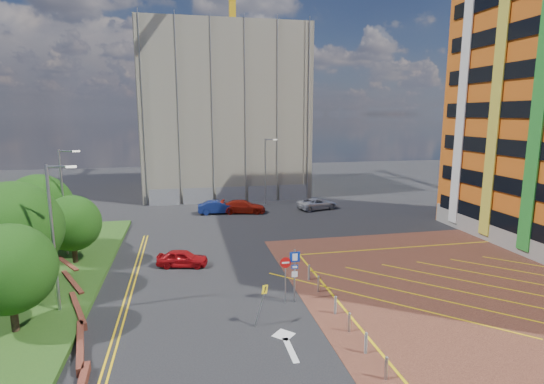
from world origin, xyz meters
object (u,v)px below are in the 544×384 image
object	(u,v)px
car_blue_back	(218,207)
lamp_back	(266,169)
car_red_left	(182,258)
warning_sign	(262,300)
tree_b	(13,229)
car_silver_back	(317,204)
tree_c	(72,223)
sign_cluster	(291,270)
lamp_left_far	(64,198)
car_red_back	(243,207)
lamp_left_near	(54,233)
tree_a	(9,269)
tree_d	(39,207)

from	to	relation	value
car_blue_back	lamp_back	bearing A→B (deg)	-58.21
car_red_left	warning_sign	bearing A→B (deg)	-145.54
tree_b	car_silver_back	world-z (taller)	tree_b
tree_c	lamp_back	bearing A→B (deg)	45.68
tree_c	sign_cluster	world-z (taller)	tree_c
tree_c	warning_sign	bearing A→B (deg)	-44.59
lamp_left_far	car_red_back	size ratio (longest dim) A/B	1.62
lamp_left_near	warning_sign	xyz separation A→B (m)	(10.55, -3.46, -3.23)
tree_a	lamp_left_near	world-z (taller)	lamp_left_near
tree_a	tree_d	world-z (taller)	tree_d
tree_b	sign_cluster	distance (m)	16.46
warning_sign	tree_a	bearing A→B (deg)	173.13
tree_a	sign_cluster	distance (m)	14.41
lamp_back	car_silver_back	xyz separation A→B (m)	(5.32, -3.72, -3.69)
tree_a	tree_d	bearing A→B (deg)	100.89
sign_cluster	car_red_back	size ratio (longest dim) A/B	0.65
lamp_left_near	lamp_left_far	xyz separation A→B (m)	(-2.00, 10.00, 0.00)
tree_a	car_blue_back	distance (m)	27.33
tree_c	car_silver_back	distance (m)	27.11
tree_c	warning_sign	size ratio (longest dim) A/B	2.18
car_blue_back	tree_b	bearing A→B (deg)	146.71
sign_cluster	car_red_left	bearing A→B (deg)	130.26
sign_cluster	warning_sign	world-z (taller)	sign_cluster
tree_c	car_red_back	bearing A→B (deg)	44.87
lamp_left_far	car_blue_back	world-z (taller)	lamp_left_far
lamp_left_far	lamp_back	xyz separation A→B (m)	(18.50, 16.00, -0.30)
lamp_left_far	tree_c	bearing A→B (deg)	-65.29
warning_sign	car_blue_back	world-z (taller)	warning_sign
lamp_back	sign_cluster	distance (m)	27.38
tree_b	tree_d	bearing A→B (deg)	97.13
tree_b	car_blue_back	distance (m)	23.89
tree_d	tree_b	bearing A→B (deg)	-82.87
lamp_back	tree_b	bearing A→B (deg)	-130.41
tree_c	car_blue_back	xyz separation A→B (m)	(11.46, 14.42, -2.47)
tree_a	car_red_back	xyz separation A→B (m)	(14.74, 24.18, -2.79)
tree_a	car_red_left	size ratio (longest dim) A/B	1.50
car_blue_back	car_red_back	bearing A→B (deg)	-93.47
tree_b	lamp_left_far	distance (m)	7.10
lamp_back	car_silver_back	distance (m)	7.47
tree_b	lamp_left_far	world-z (taller)	lamp_left_far
lamp_left_far	car_red_left	distance (m)	10.11
tree_b	lamp_left_near	bearing A→B (deg)	-44.25
car_blue_back	car_red_back	xyz separation A→B (m)	(2.78, -0.24, -0.01)
lamp_left_far	car_red_back	bearing A→B (deg)	38.77
tree_d	sign_cluster	distance (m)	20.74
tree_c	tree_d	distance (m)	4.30
tree_d	car_silver_back	distance (m)	28.43
tree_b	car_red_back	world-z (taller)	tree_b
lamp_left_far	sign_cluster	world-z (taller)	lamp_left_far
tree_c	lamp_back	xyz separation A→B (m)	(17.58, 18.00, 1.17)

